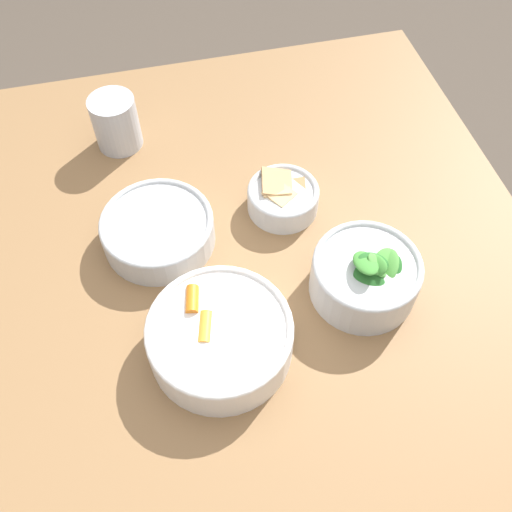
% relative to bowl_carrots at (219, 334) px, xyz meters
% --- Properties ---
extents(ground_plane, '(10.00, 10.00, 0.00)m').
position_rel_bowl_carrots_xyz_m(ground_plane, '(-0.00, -0.03, -0.80)').
color(ground_plane, '#4C4238').
extents(dining_table, '(1.27, 0.98, 0.76)m').
position_rel_bowl_carrots_xyz_m(dining_table, '(-0.00, -0.03, -0.14)').
color(dining_table, olive).
rests_on(dining_table, ground_plane).
extents(bowl_carrots, '(0.19, 0.19, 0.07)m').
position_rel_bowl_carrots_xyz_m(bowl_carrots, '(0.00, 0.00, 0.00)').
color(bowl_carrots, white).
rests_on(bowl_carrots, dining_table).
extents(bowl_greens, '(0.15, 0.15, 0.09)m').
position_rel_bowl_carrots_xyz_m(bowl_greens, '(0.04, -0.22, 0.00)').
color(bowl_greens, silver).
rests_on(bowl_greens, dining_table).
extents(bowl_beans_hotdog, '(0.17, 0.17, 0.05)m').
position_rel_bowl_carrots_xyz_m(bowl_beans_hotdog, '(0.20, 0.05, -0.01)').
color(bowl_beans_hotdog, silver).
rests_on(bowl_beans_hotdog, dining_table).
extents(bowl_cookies, '(0.11, 0.11, 0.05)m').
position_rel_bowl_carrots_xyz_m(bowl_cookies, '(0.22, -0.15, -0.01)').
color(bowl_cookies, silver).
rests_on(bowl_cookies, dining_table).
extents(cup, '(0.08, 0.08, 0.09)m').
position_rel_bowl_carrots_xyz_m(cup, '(0.43, 0.09, 0.01)').
color(cup, '#B2B7C1').
rests_on(cup, dining_table).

